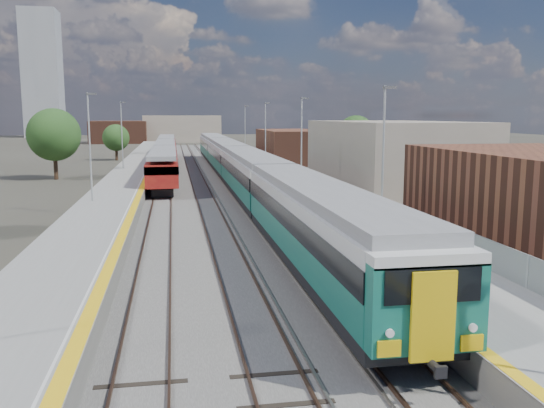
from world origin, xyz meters
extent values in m
plane|color=#47443A|center=(0.00, 50.00, 0.00)|extent=(320.00, 320.00, 0.00)
cube|color=#565451|center=(-2.25, 52.50, 0.03)|extent=(10.50, 155.00, 0.06)
cube|color=#4C3323|center=(0.78, 55.00, 0.11)|extent=(0.07, 160.00, 0.14)
cube|color=#4C3323|center=(2.22, 55.00, 0.11)|extent=(0.07, 160.00, 0.14)
cube|color=#4C3323|center=(-2.72, 55.00, 0.11)|extent=(0.07, 160.00, 0.14)
cube|color=#4C3323|center=(-1.28, 55.00, 0.11)|extent=(0.07, 160.00, 0.14)
cube|color=#4C3323|center=(-6.22, 55.00, 0.11)|extent=(0.07, 160.00, 0.14)
cube|color=#4C3323|center=(-4.78, 55.00, 0.11)|extent=(0.07, 160.00, 0.14)
cube|color=gray|center=(0.45, 55.00, 0.10)|extent=(0.08, 160.00, 0.10)
cube|color=gray|center=(-0.95, 55.00, 0.10)|extent=(0.08, 160.00, 0.10)
cube|color=slate|center=(5.25, 52.50, 0.50)|extent=(4.70, 155.00, 1.00)
cube|color=gray|center=(5.25, 52.50, 1.00)|extent=(4.70, 155.00, 0.03)
cube|color=yellow|center=(3.15, 52.50, 1.02)|extent=(0.40, 155.00, 0.01)
cube|color=gray|center=(7.45, 52.50, 1.60)|extent=(0.06, 155.00, 1.20)
cylinder|color=#9EA0A3|center=(6.60, 22.00, 4.77)|extent=(0.12, 0.12, 7.50)
cube|color=#4C4C4F|center=(6.85, 22.00, 8.42)|extent=(0.70, 0.18, 0.14)
cylinder|color=#9EA0A3|center=(6.60, 42.00, 4.77)|extent=(0.12, 0.12, 7.50)
cube|color=#4C4C4F|center=(6.85, 42.00, 8.42)|extent=(0.70, 0.18, 0.14)
cylinder|color=#9EA0A3|center=(6.60, 62.00, 4.77)|extent=(0.12, 0.12, 7.50)
cube|color=#4C4C4F|center=(6.85, 62.00, 8.42)|extent=(0.70, 0.18, 0.14)
cylinder|color=#9EA0A3|center=(6.60, 82.00, 4.77)|extent=(0.12, 0.12, 7.50)
cube|color=#4C4C4F|center=(6.85, 82.00, 8.42)|extent=(0.70, 0.18, 0.14)
cube|color=slate|center=(-9.05, 52.50, 0.50)|extent=(4.30, 155.00, 1.00)
cube|color=gray|center=(-9.05, 52.50, 1.00)|extent=(4.30, 155.00, 0.03)
cube|color=yellow|center=(-7.15, 52.50, 1.02)|extent=(0.45, 155.00, 0.01)
cube|color=silver|center=(-7.50, 52.50, 1.03)|extent=(0.08, 155.00, 0.01)
cylinder|color=#9EA0A3|center=(-10.20, 34.00, 4.77)|extent=(0.12, 0.12, 7.50)
cube|color=#4C4C4F|center=(-9.95, 34.00, 8.42)|extent=(0.70, 0.18, 0.14)
cylinder|color=#9EA0A3|center=(-10.20, 60.00, 4.77)|extent=(0.12, 0.12, 7.50)
cube|color=#4C4C4F|center=(-9.95, 60.00, 8.42)|extent=(0.70, 0.18, 0.14)
cube|color=gray|center=(16.00, 45.00, 3.20)|extent=(11.00, 22.00, 6.40)
cube|color=brown|center=(13.00, 78.00, 2.40)|extent=(8.00, 18.00, 4.80)
cube|color=gray|center=(-2.00, 150.00, 3.50)|extent=(20.00, 14.00, 7.00)
cube|color=brown|center=(-18.00, 145.00, 2.80)|extent=(14.00, 12.00, 5.60)
cube|color=gray|center=(-45.00, 190.00, 20.00)|extent=(11.00, 11.00, 40.00)
cube|color=black|center=(1.50, 15.91, 0.94)|extent=(2.90, 20.77, 0.49)
cube|color=#125E53|center=(1.50, 15.91, 1.79)|extent=(3.00, 20.77, 1.21)
cube|color=black|center=(1.50, 15.91, 2.75)|extent=(3.07, 20.77, 0.83)
cube|color=silver|center=(1.50, 15.91, 3.41)|extent=(3.00, 20.77, 0.51)
cube|color=gray|center=(1.50, 15.91, 3.86)|extent=(2.66, 20.77, 0.43)
cube|color=black|center=(1.50, 37.18, 0.94)|extent=(2.90, 20.77, 0.49)
cube|color=#125E53|center=(1.50, 37.18, 1.79)|extent=(3.00, 20.77, 1.21)
cube|color=black|center=(1.50, 37.18, 2.75)|extent=(3.07, 20.77, 0.83)
cube|color=silver|center=(1.50, 37.18, 3.41)|extent=(3.00, 20.77, 0.51)
cube|color=gray|center=(1.50, 37.18, 3.86)|extent=(2.66, 20.77, 0.43)
cube|color=black|center=(1.50, 58.44, 0.94)|extent=(2.90, 20.77, 0.49)
cube|color=#125E53|center=(1.50, 58.44, 1.79)|extent=(3.00, 20.77, 1.21)
cube|color=black|center=(1.50, 58.44, 2.75)|extent=(3.07, 20.77, 0.83)
cube|color=silver|center=(1.50, 58.44, 3.41)|extent=(3.00, 20.77, 0.51)
cube|color=gray|center=(1.50, 58.44, 3.86)|extent=(2.66, 20.77, 0.43)
cube|color=black|center=(1.50, 79.71, 0.94)|extent=(2.90, 20.77, 0.49)
cube|color=#125E53|center=(1.50, 79.71, 1.79)|extent=(3.00, 20.77, 1.21)
cube|color=black|center=(1.50, 79.71, 2.75)|extent=(3.07, 20.77, 0.83)
cube|color=silver|center=(1.50, 79.71, 3.41)|extent=(3.00, 20.77, 0.51)
cube|color=gray|center=(1.50, 79.71, 3.86)|extent=(2.66, 20.77, 0.43)
cube|color=#125E53|center=(1.50, 5.26, 2.29)|extent=(2.98, 0.64, 2.24)
cube|color=black|center=(1.50, 4.93, 2.93)|extent=(2.45, 0.06, 0.85)
cube|color=gold|center=(1.50, 4.86, 2.18)|extent=(1.12, 0.11, 2.24)
cube|color=black|center=(-5.50, 49.12, 0.46)|extent=(1.86, 15.79, 0.65)
cube|color=maroon|center=(-5.50, 49.12, 2.00)|extent=(2.74, 18.57, 1.96)
cube|color=black|center=(-5.50, 49.12, 2.49)|extent=(2.80, 18.57, 0.68)
cube|color=gray|center=(-5.50, 49.12, 3.47)|extent=(2.44, 18.57, 0.39)
cube|color=black|center=(-5.50, 68.19, 0.46)|extent=(1.86, 15.79, 0.65)
cube|color=maroon|center=(-5.50, 68.19, 2.00)|extent=(2.74, 18.57, 1.96)
cube|color=black|center=(-5.50, 68.19, 2.49)|extent=(2.80, 18.57, 0.68)
cube|color=gray|center=(-5.50, 68.19, 3.47)|extent=(2.44, 18.57, 0.39)
cube|color=black|center=(-5.50, 87.26, 0.46)|extent=(1.86, 15.79, 0.65)
cube|color=maroon|center=(-5.50, 87.26, 2.00)|extent=(2.74, 18.57, 1.96)
cube|color=black|center=(-5.50, 87.26, 2.49)|extent=(2.80, 18.57, 0.68)
cube|color=gray|center=(-5.50, 87.26, 3.47)|extent=(2.44, 18.57, 0.39)
cylinder|color=#382619|center=(-17.26, 58.56, 1.35)|extent=(0.44, 0.44, 2.71)
sphere|color=#27471B|center=(-17.26, 58.56, 4.89)|extent=(5.71, 5.71, 5.71)
cylinder|color=#382619|center=(-13.27, 85.49, 0.98)|extent=(0.44, 0.44, 1.96)
sphere|color=#27471B|center=(-13.27, 85.49, 3.54)|extent=(4.14, 4.14, 4.14)
cylinder|color=#382619|center=(20.25, 68.79, 1.22)|extent=(0.44, 0.44, 2.44)
sphere|color=#27471B|center=(20.25, 68.79, 4.41)|extent=(5.16, 5.16, 5.16)
camera|label=1|loc=(-4.53, -7.46, 6.94)|focal=38.00mm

